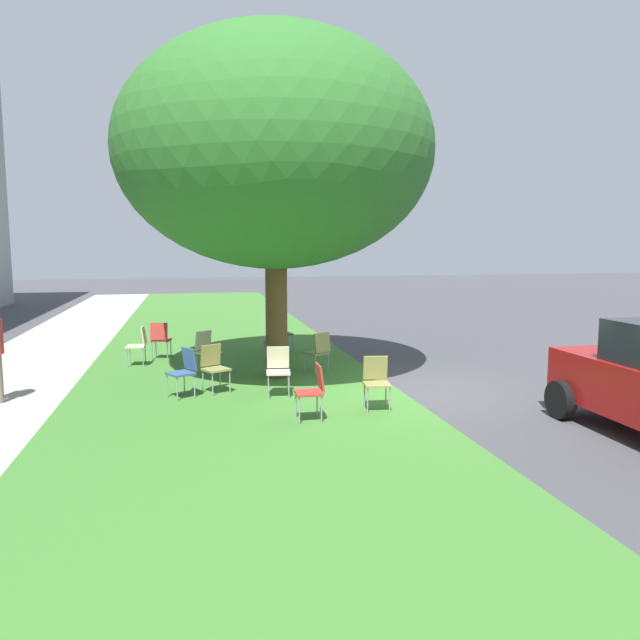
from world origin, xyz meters
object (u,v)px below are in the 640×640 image
(chair_5, at_px, (277,339))
(chair_9, at_px, (160,337))
(chair_0, at_px, (319,350))
(chair_1, at_px, (214,365))
(chair_8, at_px, (313,387))
(chair_10, at_px, (184,368))
(chair_2, at_px, (207,348))
(chair_6, at_px, (281,331))
(street_tree, at_px, (275,152))
(chair_3, at_px, (139,343))
(chair_4, at_px, (278,367))
(chair_7, at_px, (376,379))

(chair_5, bearing_deg, chair_9, 72.36)
(chair_0, xyz_separation_m, chair_9, (2.42, 3.32, 0.00))
(chair_1, distance_m, chair_9, 3.74)
(chair_8, height_order, chair_10, same)
(chair_2, distance_m, chair_6, 2.96)
(street_tree, xyz_separation_m, chair_0, (0.13, -0.91, -3.97))
(chair_8, bearing_deg, chair_1, 33.61)
(chair_3, bearing_deg, chair_6, -71.16)
(chair_3, bearing_deg, street_tree, -123.13)
(chair_2, distance_m, chair_3, 1.82)
(chair_10, bearing_deg, chair_2, -12.53)
(chair_3, xyz_separation_m, chair_9, (0.70, -0.43, 0.00))
(chair_4, bearing_deg, chair_5, -7.75)
(chair_6, distance_m, chair_8, 6.17)
(chair_3, relative_size, chair_10, 1.00)
(chair_0, distance_m, chair_5, 1.71)
(chair_9, relative_size, chair_10, 1.00)
(street_tree, distance_m, chair_8, 5.07)
(chair_6, xyz_separation_m, chair_10, (-4.27, 2.38, 0.00))
(chair_7, bearing_deg, chair_0, 6.72)
(chair_0, distance_m, chair_1, 2.49)
(chair_4, height_order, chair_5, same)
(street_tree, bearing_deg, chair_4, 172.84)
(chair_2, bearing_deg, chair_8, -158.99)
(chair_9, height_order, chair_10, same)
(chair_0, bearing_deg, chair_6, 7.34)
(chair_2, relative_size, chair_3, 1.00)
(chair_6, height_order, chair_10, same)
(chair_7, bearing_deg, chair_1, 55.55)
(chair_9, bearing_deg, chair_10, -171.38)
(chair_0, height_order, chair_2, same)
(street_tree, distance_m, chair_4, 4.25)
(chair_5, bearing_deg, chair_10, 144.92)
(street_tree, relative_size, chair_10, 7.72)
(chair_0, bearing_deg, chair_8, 166.38)
(chair_3, distance_m, chair_9, 0.82)
(chair_6, bearing_deg, chair_0, -172.66)
(chair_9, bearing_deg, chair_3, 148.75)
(chair_2, height_order, chair_8, same)
(chair_1, distance_m, chair_6, 4.42)
(chair_1, distance_m, chair_3, 3.25)
(chair_5, bearing_deg, chair_2, 119.99)
(chair_7, bearing_deg, chair_3, 41.54)
(chair_4, bearing_deg, chair_6, -9.15)
(chair_6, bearing_deg, chair_2, 139.36)
(chair_4, height_order, chair_8, same)
(chair_1, height_order, chair_9, same)
(chair_2, bearing_deg, street_tree, -118.89)
(chair_6, bearing_deg, chair_9, 98.69)
(chair_0, relative_size, chair_9, 1.00)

